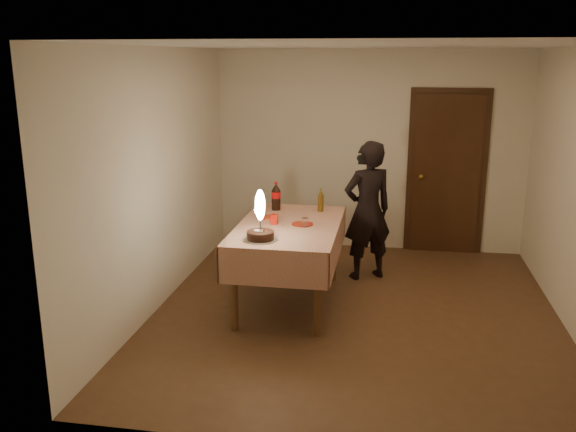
% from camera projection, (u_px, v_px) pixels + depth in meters
% --- Properties ---
extents(ground, '(4.00, 4.50, 0.01)m').
position_uv_depth(ground, '(355.00, 313.00, 6.14)').
color(ground, brown).
rests_on(ground, ground).
extents(room_shell, '(4.04, 4.54, 2.62)m').
position_uv_depth(room_shell, '(364.00, 149.00, 5.78)').
color(room_shell, silver).
rests_on(room_shell, ground).
extents(dining_table, '(1.02, 1.72, 0.85)m').
position_uv_depth(dining_table, '(289.00, 235.00, 6.22)').
color(dining_table, brown).
rests_on(dining_table, ground).
extents(birthday_cake, '(0.32, 0.32, 0.48)m').
position_uv_depth(birthday_cake, '(260.00, 227.00, 5.63)').
color(birthday_cake, white).
rests_on(birthday_cake, dining_table).
extents(red_plate, '(0.22, 0.22, 0.01)m').
position_uv_depth(red_plate, '(303.00, 224.00, 6.18)').
color(red_plate, '#B3200C').
rests_on(red_plate, dining_table).
extents(red_cup, '(0.08, 0.08, 0.10)m').
position_uv_depth(red_cup, '(274.00, 219.00, 6.18)').
color(red_cup, red).
rests_on(red_cup, dining_table).
extents(clear_cup, '(0.07, 0.07, 0.09)m').
position_uv_depth(clear_cup, '(305.00, 222.00, 6.09)').
color(clear_cup, silver).
rests_on(clear_cup, dining_table).
extents(napkin_stack, '(0.15, 0.15, 0.02)m').
position_uv_depth(napkin_stack, '(267.00, 217.00, 6.42)').
color(napkin_stack, '#AD2E13').
rests_on(napkin_stack, dining_table).
extents(cola_bottle, '(0.10, 0.10, 0.32)m').
position_uv_depth(cola_bottle, '(276.00, 196.00, 6.73)').
color(cola_bottle, black).
rests_on(cola_bottle, dining_table).
extents(amber_bottle_right, '(0.06, 0.06, 0.25)m').
position_uv_depth(amber_bottle_right, '(321.00, 201.00, 6.68)').
color(amber_bottle_right, '#543B0E').
rests_on(amber_bottle_right, dining_table).
extents(photographer, '(0.70, 0.62, 1.60)m').
position_uv_depth(photographer, '(368.00, 210.00, 6.93)').
color(photographer, black).
rests_on(photographer, ground).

